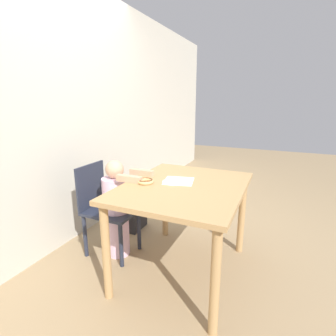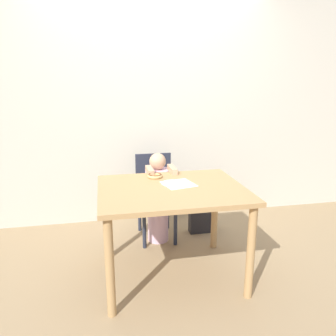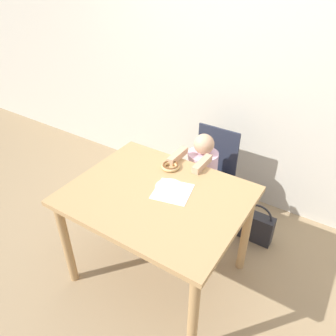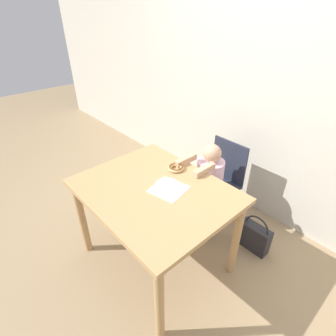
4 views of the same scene
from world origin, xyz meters
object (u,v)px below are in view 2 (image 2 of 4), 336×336
(handbag, at_px, (202,219))
(child_figure, at_px, (158,198))
(donut, at_px, (155,176))
(chair, at_px, (155,195))

(handbag, bearing_deg, child_figure, -169.16)
(donut, bearing_deg, handbag, 37.25)
(child_figure, xyz_separation_m, donut, (-0.08, -0.34, 0.33))
(donut, bearing_deg, child_figure, 77.07)
(donut, xyz_separation_m, handbag, (0.57, 0.43, -0.64))
(chair, distance_m, donut, 0.59)
(chair, relative_size, donut, 6.47)
(chair, xyz_separation_m, handbag, (0.49, -0.03, -0.29))
(child_figure, xyz_separation_m, handbag, (0.49, 0.09, -0.31))
(chair, relative_size, handbag, 2.27)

